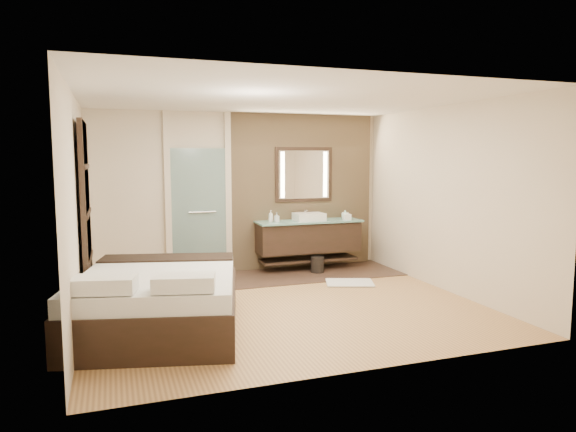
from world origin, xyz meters
name	(u,v)px	position (x,y,z in m)	size (l,w,h in m)	color
floor	(284,305)	(0.00, 0.00, 0.00)	(5.00, 5.00, 0.00)	#9C6C41
tile_strip	(287,275)	(0.60, 1.60, 0.01)	(3.80, 1.30, 0.01)	#35261D
stone_wall	(303,191)	(1.10, 2.21, 1.35)	(2.60, 0.08, 2.70)	#A2835C
vanity	(309,237)	(1.10, 1.92, 0.58)	(1.85, 0.55, 0.88)	black
mirror_unit	(304,175)	(1.10, 2.16, 1.65)	(1.06, 0.04, 0.96)	black
frosted_door	(199,206)	(-0.75, 2.20, 1.14)	(1.10, 0.12, 2.70)	#A3CFCC
shoji_partition	(86,217)	(-2.43, 0.60, 1.21)	(0.06, 1.20, 2.40)	black
bed	(159,300)	(-1.65, -0.48, 0.34)	(2.16, 2.48, 0.83)	black
bath_mat	(350,283)	(1.33, 0.75, 0.02)	(0.72, 0.50, 0.02)	silver
waste_bin	(317,265)	(1.14, 1.61, 0.14)	(0.22, 0.22, 0.28)	black
tissue_box	(347,217)	(1.77, 1.79, 0.92)	(0.12, 0.12, 0.10)	white
soap_bottle_a	(271,216)	(0.41, 1.92, 0.96)	(0.08, 0.08, 0.20)	white
soap_bottle_b	(277,217)	(0.51, 1.89, 0.94)	(0.07, 0.07, 0.16)	#B2B2B2
soap_bottle_c	(345,215)	(1.78, 1.90, 0.94)	(0.12, 0.12, 0.16)	#C3F5E9
cup	(345,215)	(1.85, 2.03, 0.91)	(0.13, 0.13, 0.10)	white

